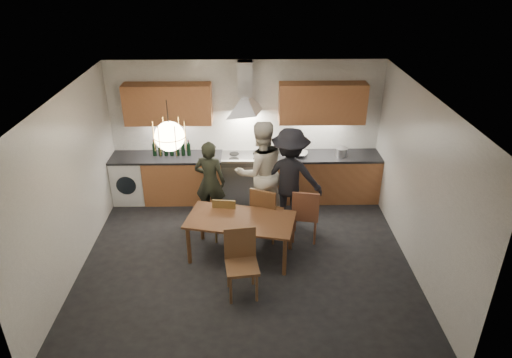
{
  "coord_description": "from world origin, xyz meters",
  "views": [
    {
      "loc": [
        0.04,
        -5.77,
        4.33
      ],
      "look_at": [
        0.16,
        0.4,
        1.2
      ],
      "focal_mm": 32.0,
      "sensor_mm": 36.0,
      "label": 1
    }
  ],
  "objects_px": {
    "dining_table": "(240,223)",
    "chair_back_left": "(225,216)",
    "chair_front": "(241,257)",
    "person_left": "(210,182)",
    "person_mid": "(260,172)",
    "person_right": "(290,177)",
    "mixing_bowl": "(299,154)",
    "stock_pot": "(341,152)",
    "wine_bottles": "(171,148)"
  },
  "relations": [
    {
      "from": "mixing_bowl",
      "to": "person_mid",
      "type": "bearing_deg",
      "value": -136.31
    },
    {
      "from": "chair_back_left",
      "to": "person_right",
      "type": "relative_size",
      "value": 0.47
    },
    {
      "from": "stock_pot",
      "to": "chair_front",
      "type": "bearing_deg",
      "value": -124.99
    },
    {
      "from": "dining_table",
      "to": "chair_back_left",
      "type": "xyz_separation_m",
      "value": [
        -0.25,
        0.42,
        -0.13
      ]
    },
    {
      "from": "person_right",
      "to": "wine_bottles",
      "type": "distance_m",
      "value": 2.3
    },
    {
      "from": "chair_front",
      "to": "mixing_bowl",
      "type": "height_order",
      "value": "mixing_bowl"
    },
    {
      "from": "chair_front",
      "to": "person_mid",
      "type": "distance_m",
      "value": 1.98
    },
    {
      "from": "person_right",
      "to": "stock_pot",
      "type": "relative_size",
      "value": 8.29
    },
    {
      "from": "person_left",
      "to": "person_right",
      "type": "bearing_deg",
      "value": -172.71
    },
    {
      "from": "person_mid",
      "to": "mixing_bowl",
      "type": "distance_m",
      "value": 1.02
    },
    {
      "from": "chair_back_left",
      "to": "person_left",
      "type": "height_order",
      "value": "person_left"
    },
    {
      "from": "dining_table",
      "to": "person_left",
      "type": "bearing_deg",
      "value": 127.87
    },
    {
      "from": "chair_back_left",
      "to": "wine_bottles",
      "type": "relative_size",
      "value": 1.16
    },
    {
      "from": "person_left",
      "to": "wine_bottles",
      "type": "distance_m",
      "value": 1.12
    },
    {
      "from": "chair_back_left",
      "to": "stock_pot",
      "type": "distance_m",
      "value": 2.57
    },
    {
      "from": "dining_table",
      "to": "person_left",
      "type": "xyz_separation_m",
      "value": [
        -0.54,
        1.12,
        0.14
      ]
    },
    {
      "from": "person_right",
      "to": "mixing_bowl",
      "type": "xyz_separation_m",
      "value": [
        0.25,
        0.81,
        0.07
      ]
    },
    {
      "from": "chair_front",
      "to": "person_left",
      "type": "relative_size",
      "value": 0.65
    },
    {
      "from": "dining_table",
      "to": "person_right",
      "type": "relative_size",
      "value": 1.0
    },
    {
      "from": "chair_front",
      "to": "mixing_bowl",
      "type": "distance_m",
      "value": 2.86
    },
    {
      "from": "dining_table",
      "to": "wine_bottles",
      "type": "relative_size",
      "value": 2.48
    },
    {
      "from": "person_left",
      "to": "person_right",
      "type": "distance_m",
      "value": 1.37
    },
    {
      "from": "chair_front",
      "to": "person_left",
      "type": "xyz_separation_m",
      "value": [
        -0.55,
        1.92,
        0.19
      ]
    },
    {
      "from": "dining_table",
      "to": "chair_front",
      "type": "relative_size",
      "value": 1.8
    },
    {
      "from": "dining_table",
      "to": "chair_back_left",
      "type": "height_order",
      "value": "chair_back_left"
    },
    {
      "from": "person_right",
      "to": "person_left",
      "type": "bearing_deg",
      "value": 6.41
    },
    {
      "from": "chair_front",
      "to": "person_right",
      "type": "distance_m",
      "value": 2.01
    },
    {
      "from": "mixing_bowl",
      "to": "chair_front",
      "type": "bearing_deg",
      "value": -111.91
    },
    {
      "from": "person_left",
      "to": "wine_bottles",
      "type": "xyz_separation_m",
      "value": [
        -0.75,
        0.77,
        0.31
      ]
    },
    {
      "from": "chair_front",
      "to": "person_mid",
      "type": "height_order",
      "value": "person_mid"
    },
    {
      "from": "person_mid",
      "to": "person_right",
      "type": "height_order",
      "value": "person_mid"
    },
    {
      "from": "person_left",
      "to": "person_right",
      "type": "xyz_separation_m",
      "value": [
        1.36,
        -0.11,
        0.13
      ]
    },
    {
      "from": "chair_front",
      "to": "stock_pot",
      "type": "distance_m",
      "value": 3.22
    },
    {
      "from": "chair_front",
      "to": "dining_table",
      "type": "bearing_deg",
      "value": 83.68
    },
    {
      "from": "person_left",
      "to": "stock_pot",
      "type": "height_order",
      "value": "person_left"
    },
    {
      "from": "dining_table",
      "to": "wine_bottles",
      "type": "height_order",
      "value": "wine_bottles"
    },
    {
      "from": "person_left",
      "to": "person_mid",
      "type": "height_order",
      "value": "person_mid"
    },
    {
      "from": "dining_table",
      "to": "stock_pot",
      "type": "height_order",
      "value": "stock_pot"
    },
    {
      "from": "person_right",
      "to": "chair_back_left",
      "type": "bearing_deg",
      "value": 39.98
    },
    {
      "from": "person_left",
      "to": "mixing_bowl",
      "type": "distance_m",
      "value": 1.77
    },
    {
      "from": "wine_bottles",
      "to": "dining_table",
      "type": "bearing_deg",
      "value": -55.75
    },
    {
      "from": "stock_pot",
      "to": "chair_back_left",
      "type": "bearing_deg",
      "value": -146.33
    },
    {
      "from": "chair_back_left",
      "to": "person_left",
      "type": "relative_size",
      "value": 0.55
    },
    {
      "from": "dining_table",
      "to": "person_left",
      "type": "distance_m",
      "value": 1.25
    },
    {
      "from": "chair_back_left",
      "to": "stock_pot",
      "type": "xyz_separation_m",
      "value": [
        2.1,
        1.4,
        0.51
      ]
    },
    {
      "from": "dining_table",
      "to": "person_mid",
      "type": "distance_m",
      "value": 1.21
    },
    {
      "from": "stock_pot",
      "to": "mixing_bowl",
      "type": "bearing_deg",
      "value": 179.16
    },
    {
      "from": "person_left",
      "to": "mixing_bowl",
      "type": "xyz_separation_m",
      "value": [
        1.61,
        0.7,
        0.2
      ]
    },
    {
      "from": "dining_table",
      "to": "person_right",
      "type": "xyz_separation_m",
      "value": [
        0.83,
        1.01,
        0.27
      ]
    },
    {
      "from": "chair_back_left",
      "to": "chair_front",
      "type": "distance_m",
      "value": 1.25
    }
  ]
}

